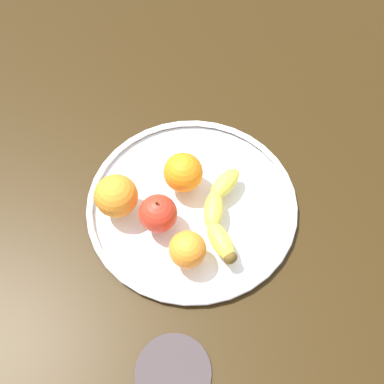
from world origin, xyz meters
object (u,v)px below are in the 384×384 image
Objects in this scene: orange_back_left at (183,172)px; banana at (220,213)px; orange_front_right at (187,249)px; orange_front_left at (116,196)px; ambient_coaster at (173,372)px; apple at (158,214)px; fruit_bowl at (192,203)px.

banana is at bearing 57.30° from orange_back_left.
orange_back_left is at bearing -161.67° from orange_front_right.
orange_front_left is at bearing -51.32° from orange_back_left.
ambient_coaster is at bearing -10.82° from banana.
banana is 18.70cm from orange_front_left.
banana is at bearing 178.20° from ambient_coaster.
apple reaches higher than orange_front_right.
orange_front_right reaches higher than banana.
banana is 2.72× the size of orange_back_left.
banana reaches higher than fruit_bowl.
banana reaches higher than ambient_coaster.
apple is 9.48cm from orange_back_left.
apple is at bearing 81.38° from orange_front_left.
banana is 11.14cm from apple.
orange_front_left reaches higher than banana.
fruit_bowl is at bearing 38.22° from orange_back_left.
banana is at bearing 98.34° from orange_front_left.
fruit_bowl is at bearing -119.02° from banana.
orange_front_left is 16.14cm from orange_front_right.
fruit_bowl is 1.97× the size of banana.
banana is 10.09cm from orange_back_left.
fruit_bowl is 6.68cm from banana.
apple is (6.03, -4.51, 4.31)cm from fruit_bowl.
orange_back_left is 33.96cm from ambient_coaster.
orange_front_left reaches higher than fruit_bowl.
orange_front_right is (5.12, 6.72, -0.23)cm from apple.
banana is at bearing 110.88° from apple.
orange_front_right is at bearing 66.81° from orange_front_left.
fruit_bowl reaches higher than ambient_coaster.
apple is 1.04× the size of orange_back_left.
orange_front_left reaches higher than orange_back_left.
fruit_bowl is 5.06× the size of orange_front_left.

